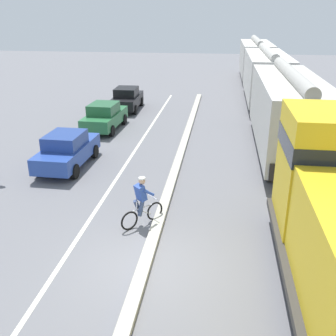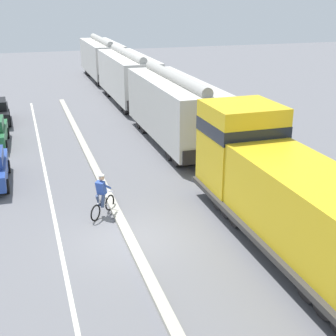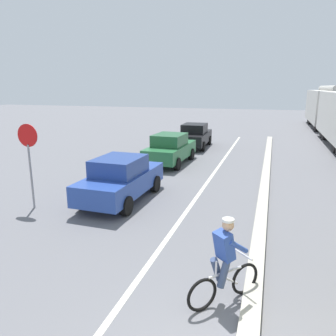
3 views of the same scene
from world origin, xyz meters
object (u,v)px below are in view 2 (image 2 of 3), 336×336
at_px(locomotive, 286,195).
at_px(cyclist, 102,197).
at_px(hopper_car_trailing, 102,58).
at_px(hopper_car_lead, 174,109).
at_px(hopper_car_middle, 128,77).

xyz_separation_m(locomotive, cyclist, (-5.69, 3.97, -0.98)).
bearing_deg(hopper_car_trailing, locomotive, -90.00).
height_order(hopper_car_trailing, cyclist, hopper_car_trailing).
distance_m(locomotive, hopper_car_lead, 12.16).
bearing_deg(cyclist, hopper_car_lead, 55.20).
bearing_deg(locomotive, cyclist, 145.06).
bearing_deg(hopper_car_middle, locomotive, -90.00).
distance_m(hopper_car_trailing, cyclist, 31.92).
distance_m(hopper_car_lead, cyclist, 10.05).
height_order(hopper_car_middle, hopper_car_trailing, same).
bearing_deg(hopper_car_trailing, hopper_car_middle, -90.00).
bearing_deg(hopper_car_middle, cyclist, -106.04).
relative_size(hopper_car_lead, hopper_car_trailing, 1.00).
relative_size(hopper_car_trailing, cyclist, 6.18).
xyz_separation_m(hopper_car_middle, hopper_car_trailing, (0.00, 11.60, 0.00)).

